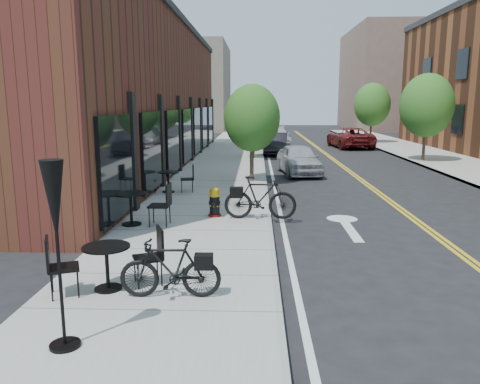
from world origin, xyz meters
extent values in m
plane|color=black|center=(0.00, 0.00, 0.00)|extent=(120.00, 120.00, 0.00)
cube|color=#9E9B93|center=(-2.00, 10.00, 0.06)|extent=(4.00, 70.00, 0.12)
cube|color=#4E2919|center=(-6.50, 14.00, 3.50)|extent=(5.00, 28.00, 7.00)
cube|color=#726656|center=(-8.00, 48.00, 5.00)|extent=(8.00, 14.00, 10.00)
cube|color=brown|center=(16.00, 50.00, 6.00)|extent=(10.00, 16.00, 12.00)
cylinder|color=#382B1E|center=(-0.60, 9.00, 0.93)|extent=(0.16, 0.16, 1.61)
ellipsoid|color=#215E1D|center=(-0.60, 9.00, 2.61)|extent=(2.20, 2.20, 2.64)
cylinder|color=#382B1E|center=(-0.60, 17.00, 0.96)|extent=(0.16, 0.16, 1.68)
ellipsoid|color=#215E1D|center=(-0.60, 17.00, 2.72)|extent=(2.30, 2.30, 2.76)
cylinder|color=#382B1E|center=(-0.60, 25.00, 0.91)|extent=(0.16, 0.16, 1.57)
ellipsoid|color=#215E1D|center=(-0.60, 25.00, 2.54)|extent=(2.10, 2.10, 2.52)
cylinder|color=#382B1E|center=(-0.60, 33.00, 0.98)|extent=(0.16, 0.16, 1.71)
ellipsoid|color=#215E1D|center=(-0.60, 33.00, 2.79)|extent=(2.40, 2.40, 2.88)
cylinder|color=#382B1E|center=(8.60, 16.00, 1.03)|extent=(0.16, 0.16, 1.82)
ellipsoid|color=#215E1D|center=(8.60, 16.00, 3.06)|extent=(2.80, 2.80, 3.36)
cylinder|color=#382B1E|center=(8.60, 28.00, 1.03)|extent=(0.16, 0.16, 1.82)
ellipsoid|color=#215E1D|center=(8.60, 28.00, 3.06)|extent=(2.80, 2.80, 3.36)
cylinder|color=maroon|center=(-1.55, 2.99, 0.15)|extent=(0.39, 0.39, 0.05)
cylinder|color=black|center=(-1.55, 2.99, 0.42)|extent=(0.30, 0.30, 0.54)
cylinder|color=gold|center=(-1.55, 2.99, 0.69)|extent=(0.34, 0.34, 0.04)
cylinder|color=gold|center=(-1.55, 2.99, 0.77)|extent=(0.29, 0.29, 0.13)
ellipsoid|color=gold|center=(-1.55, 2.99, 0.84)|extent=(0.28, 0.28, 0.16)
cylinder|color=gold|center=(-1.55, 2.99, 0.92)|extent=(0.05, 0.05, 0.05)
imported|color=black|center=(-1.77, -2.52, 0.61)|extent=(1.63, 0.50, 0.97)
imported|color=black|center=(-0.30, 2.71, 0.70)|extent=(1.94, 0.58, 1.16)
cylinder|color=black|center=(-2.88, -2.23, 0.14)|extent=(0.59, 0.59, 0.03)
cylinder|color=black|center=(-2.88, -2.23, 0.49)|extent=(0.08, 0.08, 0.72)
cylinder|color=black|center=(-2.88, -2.23, 0.86)|extent=(1.03, 1.03, 0.03)
cylinder|color=black|center=(-3.60, 1.98, 0.14)|extent=(0.52, 0.52, 0.03)
cylinder|color=black|center=(-3.60, 1.98, 0.53)|extent=(0.07, 0.07, 0.79)
cylinder|color=black|center=(-3.60, 1.98, 0.93)|extent=(0.89, 0.89, 0.03)
cylinder|color=black|center=(-3.48, 6.43, 0.13)|extent=(0.50, 0.50, 0.03)
cylinder|color=black|center=(-3.48, 6.43, 0.48)|extent=(0.07, 0.07, 0.70)
cylinder|color=black|center=(-3.48, 6.43, 0.83)|extent=(0.87, 0.87, 0.03)
cylinder|color=black|center=(-2.85, -4.10, 0.14)|extent=(0.39, 0.39, 0.04)
cylinder|color=black|center=(-2.85, -4.10, 1.31)|extent=(0.04, 0.04, 2.33)
cone|color=black|center=(-2.85, -4.10, 2.01)|extent=(0.28, 0.28, 1.03)
imported|color=#A7A9AF|center=(1.50, 11.62, 0.68)|extent=(2.05, 4.14, 1.36)
imported|color=black|center=(0.80, 20.04, 0.67)|extent=(1.67, 4.15, 1.34)
imported|color=silver|center=(0.96, 25.27, 0.73)|extent=(2.17, 5.07, 1.46)
imported|color=maroon|center=(6.30, 24.57, 0.73)|extent=(2.90, 5.46, 1.46)
camera|label=1|loc=(-0.40, -9.53, 3.19)|focal=35.00mm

